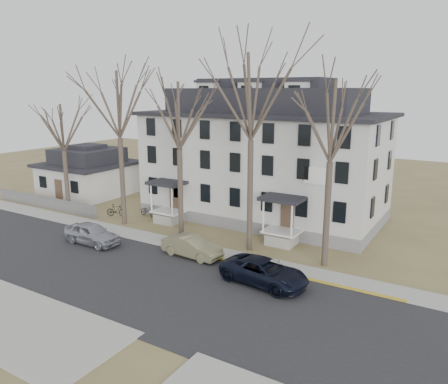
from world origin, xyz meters
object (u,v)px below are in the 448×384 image
Objects in this scene: tree_far_left at (118,100)px; tree_bungalow at (62,124)px; boarding_house at (263,157)px; car_silver at (92,234)px; car_tan at (192,247)px; bicycle_left at (148,211)px; bicycle_right at (116,211)px; small_house at (89,174)px; tree_mid_right at (332,116)px; car_navy at (264,272)px; tree_center at (251,90)px; tree_mid_left at (179,111)px.

tree_far_left is 7.34m from tree_bungalow.
tree_bungalow is (-16.00, -8.15, 2.74)m from boarding_house.
car_silver is 1.05× the size of car_tan.
bicycle_right is at bearing 129.58° from bicycle_left.
boarding_house is at bearing 5.59° from small_house.
boarding_house is 13.12m from tree_far_left.
tree_far_left is at bearing -137.82° from boarding_house.
tree_mid_right reaches higher than boarding_house.
car_tan is at bearing 84.91° from car_navy.
small_house reaches higher than car_silver.
tree_far_left reaches higher than bicycle_right.
bicycle_right is (-14.08, 1.18, -10.53)m from tree_center.
tree_center is at bearing 0.00° from tree_far_left.
small_house is at bearing 164.92° from tree_center.
tree_bungalow is 24.02m from car_navy.
bicycle_left is 1.01× the size of bicycle_right.
car_tan is at bearing -44.38° from tree_mid_left.
bicycle_left is at bearing -147.71° from boarding_house.
tree_mid_right is 19.65m from bicycle_left.
boarding_house reaches higher than bicycle_right.
car_navy is at bearing -63.31° from boarding_house.
tree_mid_left is at bearing 48.67° from car_tan.
tree_bungalow is at bearing 180.00° from tree_mid_left.
tree_mid_right is at bearing -91.07° from bicycle_left.
car_silver is (-15.96, -4.96, -8.82)m from tree_mid_right.
tree_far_left is 3.16× the size of car_tan.
tree_mid_left is at bearing -110.20° from boarding_house.
tree_mid_right is (5.50, 0.00, -1.48)m from tree_center.
car_tan is (0.31, -11.40, -4.66)m from boarding_house.
bicycle_right reaches higher than bicycle_left.
tree_bungalow is at bearing 180.00° from tree_far_left.
small_house is at bearing 150.61° from tree_far_left.
boarding_house reaches higher than small_house.
bicycle_left is (-5.70, 2.66, -9.12)m from tree_mid_left.
tree_mid_left and tree_mid_right have the same top height.
boarding_house is 14.97m from car_navy.
tree_bungalow is at bearing 85.64° from car_navy.
car_tan is (7.77, 1.72, -0.06)m from car_silver.
tree_mid_right is at bearing 0.00° from tree_center.
tree_mid_left is 13.08m from tree_bungalow.
tree_mid_right reaches higher than bicycle_right.
bicycle_right is (-11.39, 4.42, -0.16)m from car_tan.
boarding_house reaches higher than car_tan.
tree_bungalow reaches higher than bicycle_left.
tree_bungalow is at bearing 180.00° from tree_mid_right.
tree_mid_right is 2.40× the size of car_navy.
car_navy reaches higher than bicycle_right.
small_house is at bearing 35.92° from bicycle_right.
small_house is at bearing 48.36° from car_silver.
car_navy is (22.39, -4.56, -7.38)m from tree_bungalow.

